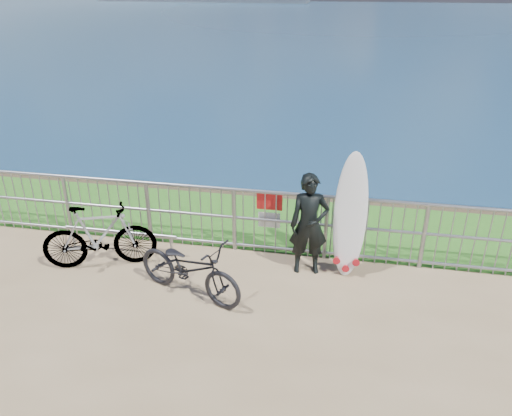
% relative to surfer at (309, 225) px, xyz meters
% --- Properties ---
extents(grass_strip, '(120.00, 120.00, 0.00)m').
position_rel_surfer_xyz_m(grass_strip, '(-0.76, 1.52, -0.80)').
color(grass_strip, '#296B1D').
rests_on(grass_strip, ground).
extents(seascape, '(260.00, 260.00, 5.00)m').
position_rel_surfer_xyz_m(seascape, '(-44.51, 146.31, -4.84)').
color(seascape, brown).
rests_on(seascape, ground).
extents(railing, '(10.06, 0.10, 1.13)m').
position_rel_surfer_xyz_m(railing, '(-0.74, 0.42, -0.23)').
color(railing, gray).
rests_on(railing, ground).
extents(surfer, '(0.64, 0.47, 1.61)m').
position_rel_surfer_xyz_m(surfer, '(0.00, 0.00, 0.00)').
color(surfer, black).
rests_on(surfer, ground).
extents(surfboard, '(0.52, 0.47, 1.92)m').
position_rel_surfer_xyz_m(surfboard, '(0.60, 0.12, 0.08)').
color(surfboard, silver).
rests_on(surfboard, ground).
extents(bicycle_near, '(1.85, 1.17, 0.92)m').
position_rel_surfer_xyz_m(bicycle_near, '(-1.59, -0.99, -0.35)').
color(bicycle_near, black).
rests_on(bicycle_near, ground).
extents(bicycle_far, '(1.81, 1.05, 1.05)m').
position_rel_surfer_xyz_m(bicycle_far, '(-3.22, -0.48, -0.28)').
color(bicycle_far, black).
rests_on(bicycle_far, ground).
extents(bike_rack, '(1.94, 0.05, 0.40)m').
position_rel_surfer_xyz_m(bike_rack, '(-3.09, -0.02, -0.47)').
color(bike_rack, gray).
rests_on(bike_rack, ground).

